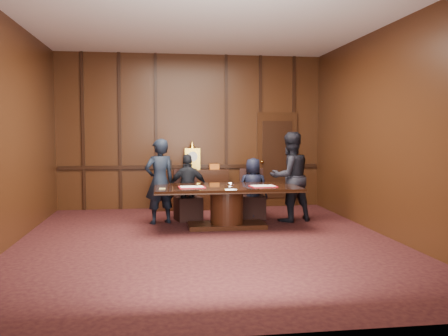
# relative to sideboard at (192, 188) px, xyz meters

# --- Properties ---
(room) EXTENTS (7.00, 7.04, 3.50)m
(room) POSITION_rel_sideboard_xyz_m (0.07, -3.12, 1.24)
(room) COLOR black
(room) RESTS_ON ground
(sideboard) EXTENTS (1.60, 0.45, 1.54)m
(sideboard) POSITION_rel_sideboard_xyz_m (0.00, 0.00, 0.00)
(sideboard) COLOR black
(sideboard) RESTS_ON ground
(conference_table) EXTENTS (2.62, 1.32, 0.76)m
(conference_table) POSITION_rel_sideboard_xyz_m (0.47, -2.16, 0.02)
(conference_table) COLOR black
(conference_table) RESTS_ON ground
(folder_left) EXTENTS (0.48, 0.36, 0.02)m
(folder_left) POSITION_rel_sideboard_xyz_m (-0.18, -2.28, 0.28)
(folder_left) COLOR #B7101E
(folder_left) RESTS_ON conference_table
(folder_right) EXTENTS (0.49, 0.38, 0.02)m
(folder_right) POSITION_rel_sideboard_xyz_m (1.11, -2.32, 0.28)
(folder_right) COLOR #B7101E
(folder_right) RESTS_ON conference_table
(inkstand) EXTENTS (0.20, 0.14, 0.12)m
(inkstand) POSITION_rel_sideboard_xyz_m (0.47, -2.61, 0.33)
(inkstand) COLOR white
(inkstand) RESTS_ON conference_table
(notepad) EXTENTS (0.11, 0.09, 0.01)m
(notepad) POSITION_rel_sideboard_xyz_m (-0.70, -2.44, 0.28)
(notepad) COLOR #D4C067
(notepad) RESTS_ON conference_table
(chair_left) EXTENTS (0.57, 0.57, 0.99)m
(chair_left) POSITION_rel_sideboard_xyz_m (-0.19, -1.28, -0.19)
(chair_left) COLOR black
(chair_left) RESTS_ON ground
(chair_right) EXTENTS (0.51, 0.51, 0.99)m
(chair_right) POSITION_rel_sideboard_xyz_m (1.12, -1.28, -0.19)
(chair_right) COLOR black
(chair_right) RESTS_ON ground
(signatory_left) EXTENTS (0.77, 0.32, 1.31)m
(signatory_left) POSITION_rel_sideboard_xyz_m (-0.18, -1.36, 0.17)
(signatory_left) COLOR black
(signatory_left) RESTS_ON ground
(signatory_right) EXTENTS (0.66, 0.48, 1.23)m
(signatory_right) POSITION_rel_sideboard_xyz_m (1.12, -1.36, 0.13)
(signatory_right) COLOR black
(signatory_right) RESTS_ON ground
(witness_left) EXTENTS (0.69, 0.58, 1.61)m
(witness_left) POSITION_rel_sideboard_xyz_m (-0.74, -1.60, 0.32)
(witness_left) COLOR black
(witness_left) RESTS_ON ground
(witness_right) EXTENTS (1.00, 0.87, 1.74)m
(witness_right) POSITION_rel_sideboard_xyz_m (1.78, -1.71, 0.39)
(witness_right) COLOR black
(witness_right) RESTS_ON ground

